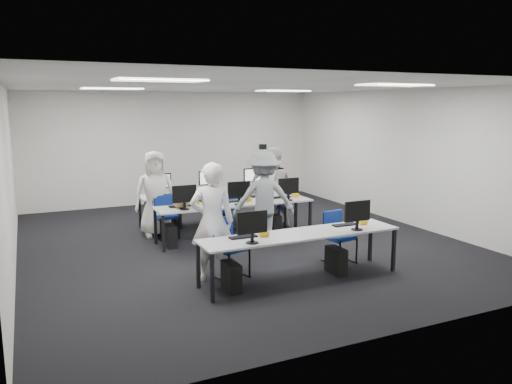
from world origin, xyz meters
name	(u,v)px	position (x,y,z in m)	size (l,w,h in m)	color
room	(239,166)	(0.00, 0.00, 1.50)	(9.00, 9.02, 3.00)	black
ceiling_panels	(239,87)	(0.00, 0.00, 2.98)	(5.20, 4.60, 0.02)	white
desk_front	(301,236)	(0.00, -2.40, 0.68)	(3.20, 0.70, 0.73)	#ACAEB1
desk_mid	(235,206)	(0.00, 0.20, 0.68)	(3.20, 0.70, 0.73)	#ACAEB1
desk_back	(212,194)	(0.00, 1.60, 0.68)	(3.20, 0.70, 0.73)	#ACAEB1
equipment_front	(290,259)	(-0.19, -2.42, 0.36)	(2.51, 0.41, 1.19)	#0B1C9A
equipment_mid	(227,222)	(-0.19, 0.18, 0.36)	(2.91, 0.41, 1.19)	white
equipment_back	(219,207)	(0.19, 1.62, 0.36)	(2.91, 0.41, 1.19)	white
chair_0	(230,259)	(-0.95, -1.84, 0.29)	(0.58, 0.60, 0.92)	navy
chair_1	(339,247)	(1.02, -1.94, 0.27)	(0.49, 0.53, 0.87)	navy
chair_2	(166,224)	(-1.25, 0.88, 0.27)	(0.48, 0.51, 0.86)	navy
chair_3	(216,219)	(-0.18, 0.82, 0.30)	(0.52, 0.56, 0.94)	navy
chair_4	(275,214)	(1.21, 0.83, 0.27)	(0.54, 0.56, 0.85)	navy
chair_5	(165,222)	(-1.21, 1.10, 0.27)	(0.53, 0.56, 0.86)	navy
chair_6	(225,217)	(0.05, 0.92, 0.30)	(0.54, 0.58, 0.95)	navy
chair_7	(271,211)	(1.22, 1.05, 0.29)	(0.59, 0.61, 0.91)	navy
handbag	(181,200)	(-1.11, 0.17, 0.88)	(0.38, 0.24, 0.31)	#A28853
student_0	(212,222)	(-1.23, -1.85, 0.91)	(0.67, 0.44, 1.83)	silver
student_1	(272,188)	(1.13, 0.82, 0.87)	(0.85, 0.66, 1.74)	silver
student_2	(155,194)	(-1.38, 1.13, 0.87)	(0.85, 0.56, 1.75)	silver
student_3	(271,185)	(1.24, 1.12, 0.87)	(1.02, 0.42, 1.74)	silver
photographer	(264,198)	(0.34, -0.40, 0.91)	(1.17, 0.67, 1.81)	slate
dslr_camera	(263,147)	(0.39, -0.23, 1.87)	(0.14, 0.18, 0.10)	black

